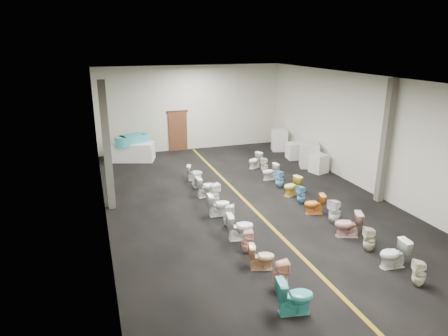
{
  "coord_description": "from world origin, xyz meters",
  "views": [
    {
      "loc": [
        -5.17,
        -12.8,
        5.73
      ],
      "look_at": [
        -0.52,
        1.0,
        1.05
      ],
      "focal_mm": 32.0,
      "sensor_mm": 36.0,
      "label": 1
    }
  ],
  "objects_px": {
    "toilet_left_3": "(247,242)",
    "toilet_right_11": "(255,160)",
    "toilet_left_0": "(295,296)",
    "toilet_left_10": "(195,173)",
    "toilet_left_7": "(214,194)",
    "toilet_right_10": "(265,165)",
    "display_table": "(133,152)",
    "appliance_crate_a": "(319,163)",
    "toilet_right_1": "(394,254)",
    "toilet_left_6": "(219,205)",
    "toilet_right_9": "(270,172)",
    "toilet_left_9": "(196,180)",
    "toilet_right_0": "(419,273)",
    "toilet_left_2": "(262,257)",
    "appliance_crate_c": "(294,151)",
    "toilet_right_5": "(314,204)",
    "appliance_crate_b": "(309,155)",
    "toilet_right_8": "(280,179)",
    "appliance_crate_d": "(279,140)",
    "toilet_right_2": "(370,239)",
    "toilet_right_7": "(292,186)",
    "toilet_right_6": "(301,195)",
    "toilet_right_3": "(348,224)",
    "toilet_left_4": "(240,226)",
    "toilet_right_4": "(335,211)",
    "toilet_left_5": "(229,216)",
    "bathtub": "(132,140)",
    "toilet_left_8": "(206,186)",
    "toilet_left_1": "(280,276)"
  },
  "relations": [
    {
      "from": "toilet_left_3",
      "to": "toilet_right_11",
      "type": "bearing_deg",
      "value": -9.67
    },
    {
      "from": "toilet_left_0",
      "to": "toilet_left_10",
      "type": "relative_size",
      "value": 1.25
    },
    {
      "from": "toilet_left_7",
      "to": "toilet_right_10",
      "type": "xyz_separation_m",
      "value": [
        3.22,
        2.73,
        -0.04
      ]
    },
    {
      "from": "display_table",
      "to": "toilet_left_3",
      "type": "xyz_separation_m",
      "value": [
        1.99,
        -10.25,
        -0.1
      ]
    },
    {
      "from": "appliance_crate_a",
      "to": "toilet_left_0",
      "type": "xyz_separation_m",
      "value": [
        -5.74,
        -8.42,
        -0.0
      ]
    },
    {
      "from": "toilet_left_0",
      "to": "toilet_right_1",
      "type": "relative_size",
      "value": 1.07
    },
    {
      "from": "toilet_left_6",
      "to": "toilet_right_9",
      "type": "relative_size",
      "value": 1.12
    },
    {
      "from": "toilet_right_10",
      "to": "toilet_left_9",
      "type": "bearing_deg",
      "value": -59.9
    },
    {
      "from": "toilet_left_7",
      "to": "toilet_right_11",
      "type": "height_order",
      "value": "toilet_left_7"
    },
    {
      "from": "toilet_right_0",
      "to": "toilet_left_2",
      "type": "bearing_deg",
      "value": -98.92
    },
    {
      "from": "toilet_left_0",
      "to": "appliance_crate_c",
      "type": "bearing_deg",
      "value": -18.03
    },
    {
      "from": "toilet_right_5",
      "to": "toilet_right_1",
      "type": "bearing_deg",
      "value": 17.14
    },
    {
      "from": "appliance_crate_b",
      "to": "toilet_right_8",
      "type": "distance_m",
      "value": 3.31
    },
    {
      "from": "toilet_right_10",
      "to": "appliance_crate_d",
      "type": "bearing_deg",
      "value": 159.34
    },
    {
      "from": "toilet_left_3",
      "to": "toilet_right_2",
      "type": "distance_m",
      "value": 3.47
    },
    {
      "from": "appliance_crate_c",
      "to": "toilet_right_7",
      "type": "bearing_deg",
      "value": -119.18
    },
    {
      "from": "toilet_right_8",
      "to": "toilet_right_1",
      "type": "bearing_deg",
      "value": -13.42
    },
    {
      "from": "toilet_left_3",
      "to": "toilet_right_2",
      "type": "height_order",
      "value": "toilet_right_2"
    },
    {
      "from": "toilet_right_6",
      "to": "toilet_left_2",
      "type": "bearing_deg",
      "value": -47.19
    },
    {
      "from": "toilet_right_3",
      "to": "toilet_left_4",
      "type": "bearing_deg",
      "value": -85.17
    },
    {
      "from": "toilet_left_6",
      "to": "toilet_left_0",
      "type": "bearing_deg",
      "value": -177.9
    },
    {
      "from": "toilet_left_7",
      "to": "toilet_right_4",
      "type": "height_order",
      "value": "toilet_right_4"
    },
    {
      "from": "toilet_right_1",
      "to": "appliance_crate_d",
      "type": "bearing_deg",
      "value": 173.45
    },
    {
      "from": "toilet_right_5",
      "to": "toilet_right_0",
      "type": "bearing_deg",
      "value": 16.52
    },
    {
      "from": "toilet_right_4",
      "to": "toilet_right_8",
      "type": "distance_m",
      "value": 3.59
    },
    {
      "from": "toilet_left_2",
      "to": "toilet_right_0",
      "type": "height_order",
      "value": "toilet_left_2"
    },
    {
      "from": "toilet_left_0",
      "to": "toilet_left_5",
      "type": "height_order",
      "value": "toilet_left_0"
    },
    {
      "from": "bathtub",
      "to": "toilet_left_8",
      "type": "bearing_deg",
      "value": -94.38
    },
    {
      "from": "toilet_right_6",
      "to": "toilet_right_8",
      "type": "relative_size",
      "value": 0.95
    },
    {
      "from": "appliance_crate_d",
      "to": "toilet_right_7",
      "type": "relative_size",
      "value": 1.5
    },
    {
      "from": "toilet_left_10",
      "to": "toilet_right_2",
      "type": "xyz_separation_m",
      "value": [
        3.15,
        -7.44,
        0.04
      ]
    },
    {
      "from": "toilet_left_2",
      "to": "toilet_right_5",
      "type": "height_order",
      "value": "toilet_right_5"
    },
    {
      "from": "toilet_right_5",
      "to": "toilet_right_6",
      "type": "bearing_deg",
      "value": -166.12
    },
    {
      "from": "bathtub",
      "to": "toilet_right_7",
      "type": "distance_m",
      "value": 8.57
    },
    {
      "from": "toilet_left_6",
      "to": "toilet_right_8",
      "type": "xyz_separation_m",
      "value": [
        3.17,
        1.78,
        -0.03
      ]
    },
    {
      "from": "toilet_right_6",
      "to": "toilet_right_11",
      "type": "relative_size",
      "value": 0.97
    },
    {
      "from": "appliance_crate_d",
      "to": "toilet_right_9",
      "type": "distance_m",
      "value": 4.92
    },
    {
      "from": "toilet_left_8",
      "to": "toilet_right_0",
      "type": "height_order",
      "value": "toilet_left_8"
    },
    {
      "from": "appliance_crate_a",
      "to": "toilet_right_3",
      "type": "bearing_deg",
      "value": -113.52
    },
    {
      "from": "toilet_right_11",
      "to": "appliance_crate_b",
      "type": "bearing_deg",
      "value": 50.13
    },
    {
      "from": "appliance_crate_c",
      "to": "toilet_left_3",
      "type": "height_order",
      "value": "appliance_crate_c"
    },
    {
      "from": "appliance_crate_b",
      "to": "toilet_right_8",
      "type": "xyz_separation_m",
      "value": [
        -2.56,
        -2.09,
        -0.2
      ]
    },
    {
      "from": "toilet_left_2",
      "to": "toilet_right_3",
      "type": "bearing_deg",
      "value": -59.89
    },
    {
      "from": "toilet_right_8",
      "to": "appliance_crate_a",
      "type": "bearing_deg",
      "value": 100.65
    },
    {
      "from": "bathtub",
      "to": "toilet_left_4",
      "type": "xyz_separation_m",
      "value": [
        2.09,
        -9.43,
        -0.66
      ]
    },
    {
      "from": "toilet_left_1",
      "to": "toilet_left_3",
      "type": "bearing_deg",
      "value": 12.99
    },
    {
      "from": "toilet_left_6",
      "to": "toilet_right_0",
      "type": "height_order",
      "value": "toilet_left_6"
    },
    {
      "from": "toilet_right_11",
      "to": "toilet_right_4",
      "type": "bearing_deg",
      "value": -23.5
    },
    {
      "from": "appliance_crate_b",
      "to": "toilet_left_7",
      "type": "height_order",
      "value": "appliance_crate_b"
    },
    {
      "from": "toilet_left_6",
      "to": "appliance_crate_a",
      "type": "bearing_deg",
      "value": -60.19
    }
  ]
}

